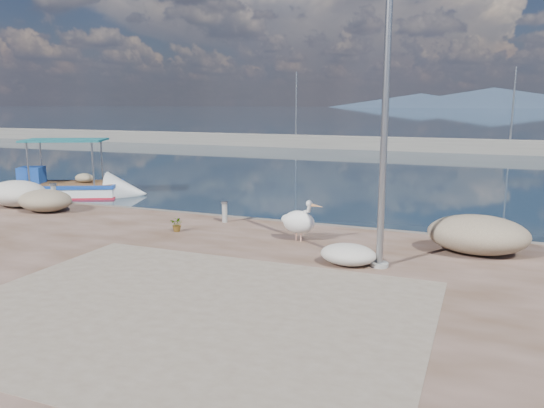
{
  "coord_description": "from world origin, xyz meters",
  "views": [
    {
      "loc": [
        6.09,
        -11.27,
        4.39
      ],
      "look_at": [
        0.0,
        3.8,
        1.3
      ],
      "focal_mm": 35.0,
      "sensor_mm": 36.0,
      "label": 1
    }
  ],
  "objects_px": {
    "pelican": "(299,221)",
    "lamp_post": "(385,129)",
    "boat_left": "(67,191)",
    "bollard_near": "(225,211)"
  },
  "relations": [
    {
      "from": "pelican",
      "to": "lamp_post",
      "type": "relative_size",
      "value": 0.18
    },
    {
      "from": "pelican",
      "to": "boat_left",
      "type": "bearing_deg",
      "value": 167.68
    },
    {
      "from": "lamp_post",
      "to": "bollard_near",
      "type": "height_order",
      "value": "lamp_post"
    },
    {
      "from": "boat_left",
      "to": "pelican",
      "type": "distance_m",
      "value": 14.81
    },
    {
      "from": "boat_left",
      "to": "lamp_post",
      "type": "distance_m",
      "value": 18.13
    },
    {
      "from": "pelican",
      "to": "lamp_post",
      "type": "distance_m",
      "value": 4.07
    },
    {
      "from": "bollard_near",
      "to": "pelican",
      "type": "bearing_deg",
      "value": -24.08
    },
    {
      "from": "pelican",
      "to": "lamp_post",
      "type": "height_order",
      "value": "lamp_post"
    },
    {
      "from": "boat_left",
      "to": "pelican",
      "type": "height_order",
      "value": "boat_left"
    },
    {
      "from": "pelican",
      "to": "bollard_near",
      "type": "distance_m",
      "value": 3.4
    }
  ]
}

